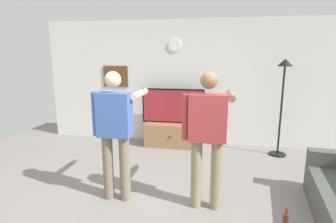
% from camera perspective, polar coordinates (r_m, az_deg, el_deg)
% --- Properties ---
extents(ground_plane, '(8.40, 8.40, 0.00)m').
position_cam_1_polar(ground_plane, '(3.62, -2.54, -20.59)').
color(ground_plane, gray).
extents(back_wall, '(6.40, 0.10, 2.70)m').
position_cam_1_polar(back_wall, '(5.99, 3.73, 6.15)').
color(back_wall, silver).
rests_on(back_wall, ground_plane).
extents(tv_stand, '(1.14, 0.58, 0.50)m').
position_cam_1_polar(tv_stand, '(5.90, 0.92, -4.83)').
color(tv_stand, '#997047').
rests_on(tv_stand, ground_plane).
extents(television, '(1.34, 0.07, 0.74)m').
position_cam_1_polar(television, '(5.79, 1.02, 1.20)').
color(television, black).
rests_on(television, tv_stand).
extents(wall_clock, '(0.27, 0.03, 0.27)m').
position_cam_1_polar(wall_clock, '(5.94, 1.47, 13.93)').
color(wall_clock, white).
extents(framed_picture, '(0.58, 0.04, 0.47)m').
position_cam_1_polar(framed_picture, '(6.32, -11.03, 7.36)').
color(framed_picture, brown).
extents(floor_lamp, '(0.32, 0.32, 1.88)m').
position_cam_1_polar(floor_lamp, '(5.53, 23.25, 4.71)').
color(floor_lamp, black).
rests_on(floor_lamp, ground_plane).
extents(person_standing_nearer_lamp, '(0.61, 0.78, 1.74)m').
position_cam_1_polar(person_standing_nearer_lamp, '(3.60, -11.15, -3.55)').
color(person_standing_nearer_lamp, '#7A6B56').
rests_on(person_standing_nearer_lamp, ground_plane).
extents(person_standing_nearer_couch, '(0.64, 0.78, 1.75)m').
position_cam_1_polar(person_standing_nearer_couch, '(3.36, 8.39, -4.36)').
color(person_standing_nearer_couch, gray).
rests_on(person_standing_nearer_couch, ground_plane).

